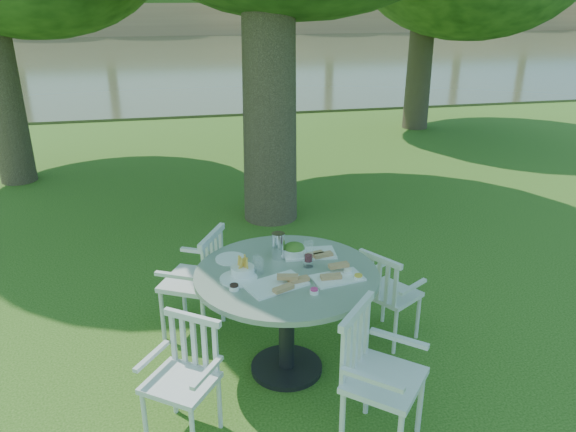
# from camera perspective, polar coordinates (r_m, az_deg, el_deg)

# --- Properties ---
(ground) EXTENTS (140.00, 140.00, 0.00)m
(ground) POSITION_cam_1_polar(r_m,az_deg,el_deg) (5.38, 0.46, -9.22)
(ground) COLOR #1E430E
(ground) RESTS_ON ground
(table) EXTENTS (1.36, 1.36, 0.86)m
(table) POSITION_cam_1_polar(r_m,az_deg,el_deg) (4.22, -0.15, -7.81)
(table) COLOR black
(table) RESTS_ON ground
(chair_ne) EXTENTS (0.55, 0.56, 0.82)m
(chair_ne) POSITION_cam_1_polar(r_m,az_deg,el_deg) (4.73, 9.85, -7.47)
(chair_ne) COLOR silver
(chair_ne) RESTS_ON ground
(chair_nw) EXTENTS (0.62, 0.63, 0.95)m
(chair_nw) POSITION_cam_1_polar(r_m,az_deg,el_deg) (4.80, -8.80, -5.95)
(chair_nw) COLOR silver
(chair_nw) RESTS_ON ground
(chair_sw) EXTENTS (0.57, 0.56, 0.83)m
(chair_sw) POSITION_cam_1_polar(r_m,az_deg,el_deg) (3.85, -10.22, -14.93)
(chair_sw) COLOR silver
(chair_sw) RESTS_ON ground
(chair_se) EXTENTS (0.66, 0.66, 0.95)m
(chair_se) POSITION_cam_1_polar(r_m,az_deg,el_deg) (3.72, 8.42, -14.90)
(chair_se) COLOR silver
(chair_se) RESTS_ON ground
(tableware) EXTENTS (1.03, 0.80, 0.21)m
(tableware) POSITION_cam_1_polar(r_m,az_deg,el_deg) (4.19, -0.72, -4.75)
(tableware) COLOR white
(tableware) RESTS_ON table
(river) EXTENTS (100.00, 28.00, 0.12)m
(river) POSITION_cam_1_polar(r_m,az_deg,el_deg) (27.66, -10.45, 15.55)
(river) COLOR #3A3D24
(river) RESTS_ON ground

